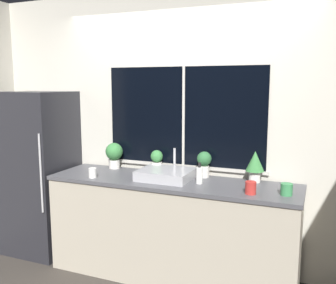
% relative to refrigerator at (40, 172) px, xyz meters
% --- Properties ---
extents(wall_back, '(8.00, 0.09, 2.70)m').
position_rel_refrigerator_xyz_m(wall_back, '(1.53, 0.34, 0.49)').
color(wall_back, beige).
rests_on(wall_back, ground_plane).
extents(wall_left, '(0.06, 7.00, 2.70)m').
position_rel_refrigerator_xyz_m(wall_left, '(-0.61, 1.17, 0.49)').
color(wall_left, beige).
rests_on(wall_left, ground_plane).
extents(counter, '(2.30, 0.62, 0.93)m').
position_rel_refrigerator_xyz_m(counter, '(1.53, -0.03, -0.39)').
color(counter, '#B2A893').
rests_on(counter, ground_plane).
extents(refrigerator, '(0.67, 0.65, 1.72)m').
position_rel_refrigerator_xyz_m(refrigerator, '(0.00, 0.00, 0.00)').
color(refrigerator, '#232328').
rests_on(refrigerator, ground_plane).
extents(sink, '(0.48, 0.44, 0.25)m').
position_rel_refrigerator_xyz_m(sink, '(1.47, -0.01, 0.12)').
color(sink, '#ADADB2').
rests_on(sink, counter).
extents(potted_plant_far_left, '(0.18, 0.18, 0.27)m').
position_rel_refrigerator_xyz_m(potted_plant_far_left, '(0.81, 0.20, 0.23)').
color(potted_plant_far_left, silver).
rests_on(potted_plant_far_left, counter).
extents(potted_plant_center_left, '(0.12, 0.12, 0.22)m').
position_rel_refrigerator_xyz_m(potted_plant_center_left, '(1.29, 0.20, 0.19)').
color(potted_plant_center_left, silver).
rests_on(potted_plant_center_left, counter).
extents(potted_plant_center_right, '(0.14, 0.14, 0.24)m').
position_rel_refrigerator_xyz_m(potted_plant_center_right, '(1.78, 0.20, 0.21)').
color(potted_plant_center_right, silver).
rests_on(potted_plant_center_right, counter).
extents(potted_plant_far_right, '(0.16, 0.16, 0.28)m').
position_rel_refrigerator_xyz_m(potted_plant_far_right, '(2.24, 0.20, 0.24)').
color(potted_plant_far_right, silver).
rests_on(potted_plant_far_right, counter).
extents(soap_bottle, '(0.06, 0.06, 0.19)m').
position_rel_refrigerator_xyz_m(soap_bottle, '(1.80, -0.04, 0.15)').
color(soap_bottle, white).
rests_on(soap_bottle, counter).
extents(mug_green, '(0.09, 0.09, 0.09)m').
position_rel_refrigerator_xyz_m(mug_green, '(2.54, -0.12, 0.12)').
color(mug_green, '#38844C').
rests_on(mug_green, counter).
extents(mug_white, '(0.07, 0.07, 0.09)m').
position_rel_refrigerator_xyz_m(mug_white, '(0.82, -0.22, 0.12)').
color(mug_white, white).
rests_on(mug_white, counter).
extents(mug_red, '(0.09, 0.09, 0.10)m').
position_rel_refrigerator_xyz_m(mug_red, '(2.28, -0.19, 0.12)').
color(mug_red, '#B72D28').
rests_on(mug_red, counter).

